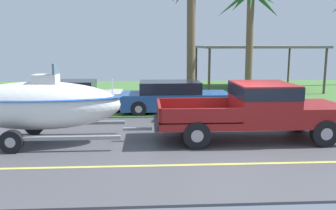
% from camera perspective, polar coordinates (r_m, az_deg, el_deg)
% --- Properties ---
extents(ground, '(36.00, 22.00, 0.11)m').
position_cam_1_polar(ground, '(19.02, 4.38, 0.72)').
color(ground, '#4C4C51').
extents(pickup_truck_towing, '(6.01, 2.13, 1.79)m').
position_cam_1_polar(pickup_truck_towing, '(11.50, 14.80, -0.42)').
color(pickup_truck_towing, maroon).
rests_on(pickup_truck_towing, ground).
extents(boat_on_trailer, '(6.17, 2.28, 2.42)m').
position_cam_1_polar(boat_on_trailer, '(11.38, -20.17, -0.01)').
color(boat_on_trailer, gray).
rests_on(boat_on_trailer, ground).
extents(parked_sedan_near, '(4.53, 1.88, 1.38)m').
position_cam_1_polar(parked_sedan_near, '(16.41, -15.55, 1.35)').
color(parked_sedan_near, beige).
rests_on(parked_sedan_near, ground).
extents(parked_sedan_far, '(4.67, 1.88, 1.38)m').
position_cam_1_polar(parked_sedan_far, '(15.52, 0.94, 1.24)').
color(parked_sedan_far, '#234C89').
rests_on(parked_sedan_far, ground).
extents(carport_awning, '(7.42, 5.93, 2.87)m').
position_cam_1_polar(carport_awning, '(24.05, 13.82, 8.98)').
color(carport_awning, '#4C4238').
rests_on(carport_awning, ground).
extents(palm_tree_near_right, '(3.35, 2.90, 6.03)m').
position_cam_1_polar(palm_tree_near_right, '(19.11, 13.25, 13.93)').
color(palm_tree_near_right, brown).
rests_on(palm_tree_near_right, ground).
extents(palm_tree_mid, '(2.79, 2.61, 6.73)m').
position_cam_1_polar(palm_tree_mid, '(18.03, 3.94, 16.36)').
color(palm_tree_mid, brown).
rests_on(palm_tree_mid, ground).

